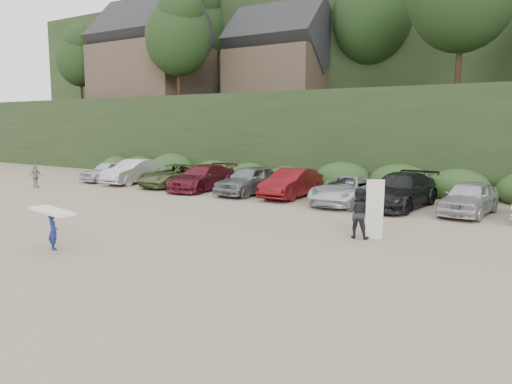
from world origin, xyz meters
The scene contains 6 objects.
ground centered at (0.00, 0.00, 0.00)m, with size 120.00×120.00×0.00m, color tan.
hillside_backdrop centered at (-0.26, 35.93, 11.22)m, with size 90.00×41.50×28.00m.
parked_cars centered at (1.83, 9.94, 0.76)m, with size 39.57×5.93×1.62m.
distant_walker centered at (-18.19, 5.01, 0.71)m, with size 0.84×0.35×1.43m, color gray.
child_surfer centered at (-3.83, -3.73, 0.87)m, with size 2.22×1.02×1.28m.
adult_surfer centered at (3.60, 3.07, 0.90)m, with size 1.35×0.75×2.08m.
Camera 1 is at (9.88, -13.02, 3.95)m, focal length 35.00 mm.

